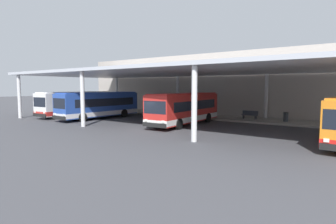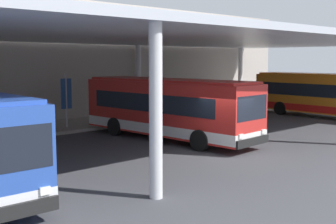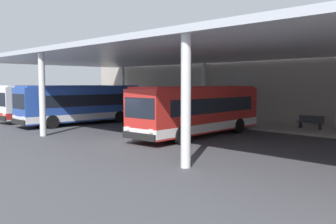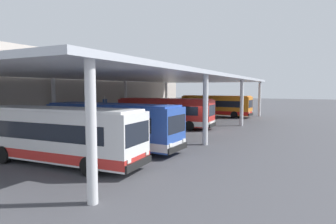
{
  "view_description": "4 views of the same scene",
  "coord_description": "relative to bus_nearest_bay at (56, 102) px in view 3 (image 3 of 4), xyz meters",
  "views": [
    {
      "loc": [
        15.97,
        -18.86,
        3.79
      ],
      "look_at": [
        0.2,
        2.56,
        1.38
      ],
      "focal_mm": 29.63,
      "sensor_mm": 36.0,
      "label": 1
    },
    {
      "loc": [
        -14.69,
        -12.2,
        4.16
      ],
      "look_at": [
        -0.22,
        3.36,
        1.63
      ],
      "focal_mm": 46.96,
      "sensor_mm": 36.0,
      "label": 2
    },
    {
      "loc": [
        15.82,
        -13.07,
        3.36
      ],
      "look_at": [
        0.48,
        2.15,
        1.65
      ],
      "focal_mm": 38.89,
      "sensor_mm": 36.0,
      "label": 3
    },
    {
      "loc": [
        -26.28,
        -9.56,
        4.23
      ],
      "look_at": [
        -1.91,
        2.8,
        1.97
      ],
      "focal_mm": 30.3,
      "sensor_mm": 36.0,
      "label": 4
    }
  ],
  "objects": [
    {
      "name": "ground_plane",
      "position": [
        15.06,
        -3.13,
        -1.66
      ],
      "size": [
        200.0,
        200.0,
        0.0
      ],
      "primitive_type": "plane",
      "color": "#47474C"
    },
    {
      "name": "bus_nearest_bay",
      "position": [
        0.0,
        0.0,
        0.0
      ],
      "size": [
        3.15,
        10.66,
        3.17
      ],
      "color": "white",
      "rests_on": "ground"
    },
    {
      "name": "bench_waiting",
      "position": [
        19.97,
        8.69,
        -0.99
      ],
      "size": [
        1.8,
        0.45,
        0.92
      ],
      "color": "#383D47",
      "rests_on": "platform_kerb"
    },
    {
      "name": "bus_second_bay",
      "position": [
        4.67,
        -0.15,
        0.0
      ],
      "size": [
        2.97,
        10.61,
        3.17
      ],
      "color": "#284CA8",
      "rests_on": "ground"
    },
    {
      "name": "banner_sign",
      "position": [
        13.63,
        7.81,
        0.32
      ],
      "size": [
        0.7,
        0.12,
        3.2
      ],
      "color": "#B2B2B7",
      "rests_on": "platform_kerb"
    },
    {
      "name": "canopy_shelter",
      "position": [
        15.06,
        2.37,
        3.66
      ],
      "size": [
        40.0,
        17.0,
        5.55
      ],
      "color": "silver",
      "rests_on": "ground"
    },
    {
      "name": "station_building_facade",
      "position": [
        15.06,
        11.87,
        2.47
      ],
      "size": [
        48.0,
        1.6,
        8.25
      ],
      "primitive_type": "cube",
      "color": "#ADA399",
      "rests_on": "ground"
    },
    {
      "name": "platform_kerb",
      "position": [
        15.06,
        8.62,
        -1.57
      ],
      "size": [
        42.0,
        4.5,
        0.18
      ],
      "primitive_type": "cube",
      "color": "#A39E93",
      "rests_on": "ground"
    },
    {
      "name": "bus_middle_bay",
      "position": [
        15.91,
        1.41,
        0.0
      ],
      "size": [
        3.12,
        10.65,
        3.17
      ],
      "color": "red",
      "rests_on": "ground"
    }
  ]
}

